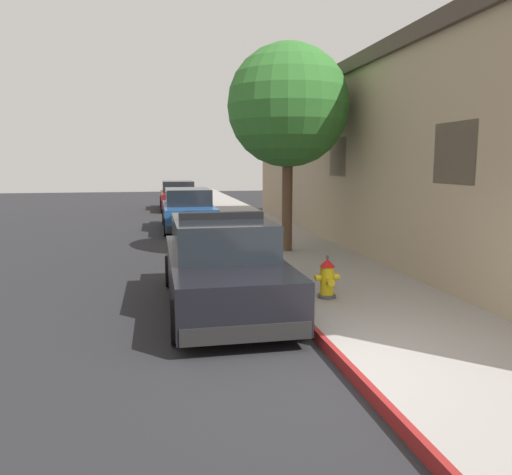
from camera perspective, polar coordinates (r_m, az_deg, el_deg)
name	(u,v)px	position (r m, az deg, el deg)	size (l,w,h in m)	color
ground_plane	(80,252)	(15.92, -19.39, -1.53)	(32.75, 60.00, 0.20)	#232326
sidewalk_pavement	(275,240)	(16.16, 2.12, -0.25)	(2.94, 60.00, 0.17)	gray
curb_painted_edge	(228,241)	(15.89, -3.18, -0.41)	(0.08, 60.00, 0.17)	maroon
storefront_building	(454,159)	(16.51, 21.55, 8.28)	(7.68, 20.97, 5.28)	tan
police_cruiser	(222,265)	(8.89, -3.86, -3.16)	(1.94, 4.84, 1.68)	black
parked_car_silver_ahead	(188,210)	(19.39, -7.72, 3.09)	(1.94, 4.84, 1.56)	navy
parked_car_dark_far	(178,196)	(27.91, -8.86, 4.69)	(1.94, 4.84, 1.56)	maroon
fire_hydrant	(327,278)	(8.95, 8.09, -4.63)	(0.44, 0.40, 0.76)	#4C4C51
street_tree	(288,106)	(13.59, 3.66, 14.67)	(3.20, 3.20, 5.45)	brown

